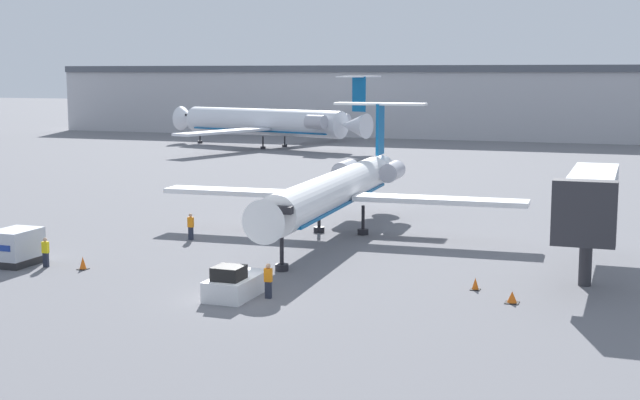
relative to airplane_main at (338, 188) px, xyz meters
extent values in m
plane|color=slate|center=(0.77, -19.25, -3.42)|extent=(600.00, 600.00, 0.00)
cube|color=#B2B2B7|center=(0.77, 100.75, 2.42)|extent=(180.00, 16.00, 11.68)
cube|color=#4C515B|center=(0.77, 100.75, 8.86)|extent=(180.00, 16.80, 1.20)
cylinder|color=white|center=(0.06, -1.10, -0.02)|extent=(3.78, 24.33, 2.56)
cone|color=white|center=(0.72, -14.23, -0.02)|extent=(2.66, 2.17, 2.56)
cube|color=black|center=(0.68, -13.41, 0.42)|extent=(2.21, 0.81, 0.44)
cone|color=white|center=(-0.63, 12.41, -0.02)|extent=(2.44, 2.93, 2.30)
cube|color=#0C5999|center=(0.06, -1.10, -0.86)|extent=(3.40, 21.90, 0.20)
cube|color=white|center=(7.31, 0.48, -0.60)|extent=(12.19, 2.82, 0.36)
cube|color=white|center=(-7.32, -0.26, -0.60)|extent=(12.19, 2.82, 0.36)
cylinder|color=#ADADB7|center=(1.49, 9.16, 0.30)|extent=(1.66, 3.47, 1.49)
cylinder|color=#ADADB7|center=(-2.40, 8.97, 0.30)|extent=(1.66, 3.47, 1.49)
cube|color=#0C5999|center=(-0.66, 12.97, 3.41)|extent=(0.35, 2.21, 4.30)
cube|color=white|center=(-0.66, 12.97, 5.56)|extent=(7.83, 2.19, 0.20)
cylinder|color=black|center=(0.62, -12.20, -2.36)|extent=(0.24, 0.24, 2.12)
cylinder|color=black|center=(0.62, -12.20, -3.22)|extent=(0.80, 0.80, 0.40)
cylinder|color=black|center=(-1.70, 0.62, -2.36)|extent=(0.24, 0.24, 2.12)
cylinder|color=black|center=(-1.70, 0.62, -3.22)|extent=(0.80, 0.80, 0.40)
cylinder|color=black|center=(1.63, 0.79, -2.36)|extent=(0.24, 0.24, 2.12)
cylinder|color=black|center=(1.63, 0.79, -3.22)|extent=(0.80, 0.80, 0.40)
cube|color=silver|center=(0.66, -18.53, -2.89)|extent=(2.10, 4.17, 1.08)
cube|color=black|center=(0.66, -19.45, -2.00)|extent=(1.47, 1.50, 0.70)
cube|color=black|center=(0.66, -16.53, -3.05)|extent=(1.89, 0.30, 0.65)
cube|color=#232326|center=(-15.22, -16.16, -3.20)|extent=(2.17, 2.93, 0.45)
cube|color=#B7BCC6|center=(-15.22, -16.16, -2.11)|extent=(2.17, 2.93, 1.73)
cube|color=#232838|center=(2.42, -18.45, -2.98)|extent=(0.32, 0.20, 0.89)
cube|color=orange|center=(2.42, -18.45, -2.18)|extent=(0.40, 0.24, 0.70)
sphere|color=tan|center=(2.42, -18.45, -1.70)|extent=(0.26, 0.26, 0.26)
cube|color=#232838|center=(-9.11, -5.27, -2.97)|extent=(0.32, 0.20, 0.90)
cube|color=orange|center=(-9.11, -5.27, -2.17)|extent=(0.40, 0.24, 0.71)
sphere|color=tan|center=(-9.11, -5.27, -1.68)|extent=(0.26, 0.26, 0.26)
cube|color=#232838|center=(-13.14, -16.09, -2.99)|extent=(0.32, 0.20, 0.86)
cube|color=yellow|center=(-13.14, -16.09, -2.22)|extent=(0.40, 0.24, 0.68)
sphere|color=tan|center=(-13.14, -16.09, -1.75)|extent=(0.25, 0.25, 0.25)
cube|color=black|center=(-10.66, -15.89, -3.40)|extent=(0.57, 0.57, 0.04)
cone|color=orange|center=(-10.66, -15.89, -3.02)|extent=(0.41, 0.41, 0.74)
cube|color=black|center=(12.20, -12.97, -3.40)|extent=(0.52, 0.52, 0.04)
cone|color=orange|center=(12.20, -12.97, -3.07)|extent=(0.37, 0.37, 0.63)
cube|color=black|center=(14.45, -15.11, -3.40)|extent=(0.70, 0.70, 0.04)
cone|color=orange|center=(14.45, -15.11, -3.10)|extent=(0.50, 0.50, 0.57)
cylinder|color=silver|center=(-35.36, 68.02, 0.57)|extent=(29.51, 12.36, 4.07)
cone|color=silver|center=(-51.10, 72.71, 0.57)|extent=(4.28, 4.83, 4.07)
cube|color=black|center=(-49.85, 72.34, 1.28)|extent=(1.66, 3.51, 0.44)
cone|color=silver|center=(-19.04, 63.14, 0.57)|extent=(5.34, 4.79, 3.66)
cube|color=#0C5999|center=(-35.36, 68.02, -0.75)|extent=(26.56, 11.13, 0.20)
cube|color=silver|center=(-37.05, 57.19, -0.34)|extent=(8.11, 17.82, 0.36)
cube|color=silver|center=(-30.84, 77.99, -0.34)|extent=(8.11, 17.82, 0.36)
cylinder|color=#ADADB7|center=(-24.30, 61.65, 1.08)|extent=(3.45, 2.77, 2.00)
cylinder|color=#ADADB7|center=(-22.62, 67.27, 1.08)|extent=(3.45, 2.77, 2.00)
cube|color=#0C5999|center=(-18.19, 62.89, 5.11)|extent=(2.18, 0.86, 5.00)
cube|color=silver|center=(-18.19, 62.89, 7.61)|extent=(4.30, 9.14, 0.20)
cylinder|color=black|center=(-48.58, 71.96, -2.44)|extent=(0.24, 0.24, 1.96)
cylinder|color=black|center=(-48.58, 71.96, -3.22)|extent=(0.80, 0.80, 0.40)
cylinder|color=black|center=(-32.61, 69.96, -2.44)|extent=(0.24, 0.24, 1.96)
cylinder|color=black|center=(-32.61, 69.96, -3.22)|extent=(0.80, 0.80, 0.40)
cylinder|color=black|center=(-34.13, 64.89, -2.44)|extent=(0.24, 0.24, 1.96)
cylinder|color=black|center=(-34.13, 64.89, -3.22)|extent=(0.80, 0.80, 0.40)
cylinder|color=#2D2D33|center=(17.68, -9.93, -1.82)|extent=(0.70, 0.70, 3.20)
cube|color=#B2B7BC|center=(17.68, -6.06, 1.08)|extent=(2.60, 12.91, 2.60)
cube|color=#2D2D33|center=(17.68, -13.11, 1.08)|extent=(3.20, 1.20, 3.38)
camera|label=1|loc=(20.24, -59.85, 8.19)|focal=50.00mm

